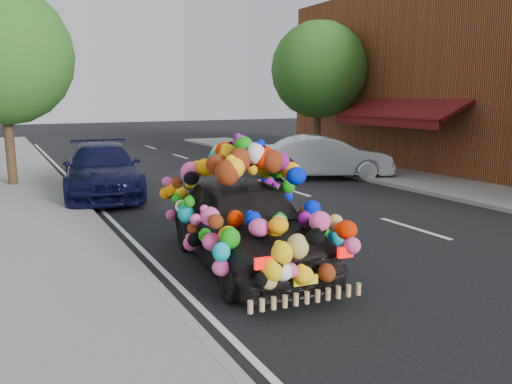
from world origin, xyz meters
The scene contains 10 objects.
ground centered at (0.00, 0.00, 0.00)m, with size 100.00×100.00×0.00m, color black.
sidewalk centered at (-4.30, 0.00, 0.06)m, with size 4.00×60.00×0.12m, color gray.
kerb centered at (-2.35, 0.00, 0.07)m, with size 0.15×60.00×0.13m, color gray.
footpath_far centered at (8.20, 3.00, 0.06)m, with size 3.00×40.00×0.12m, color gray.
lane_markings centered at (3.60, 0.00, 0.01)m, with size 6.00×50.00×0.01m, color silver, non-canonical shape.
tree_near_sidewalk centered at (-3.80, 9.50, 4.02)m, with size 4.20×4.20×6.13m.
tree_far_b centered at (8.00, 10.00, 3.89)m, with size 4.00×4.00×5.90m.
plush_art_car centered at (-0.66, -0.40, 1.08)m, with size 2.53×4.67×2.11m.
navy_sedan centered at (-1.55, 7.00, 0.73)m, with size 2.05×5.05×1.47m, color black.
silver_hatchback centered at (5.90, 6.46, 0.74)m, with size 1.57×4.51×1.49m, color #B6B9BD.
Camera 1 is at (-4.27, -7.60, 2.78)m, focal length 35.00 mm.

